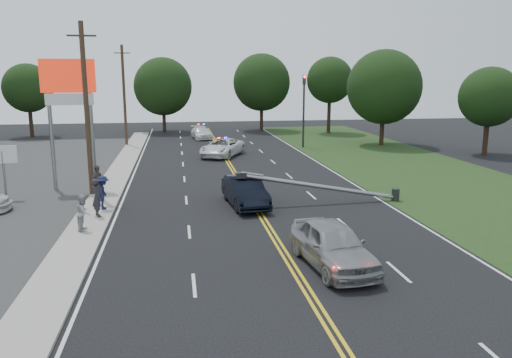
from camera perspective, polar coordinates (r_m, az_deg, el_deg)
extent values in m
plane|color=black|center=(19.79, 3.59, -9.04)|extent=(120.00, 120.00, 0.00)
cube|color=#9A958B|center=(29.21, -17.24, -2.57)|extent=(1.80, 70.00, 0.12)
cube|color=#1C3414|center=(33.85, 22.55, -1.12)|extent=(12.00, 80.00, 0.01)
cube|color=gold|center=(29.19, -0.69, -2.14)|extent=(0.36, 80.00, 0.00)
cylinder|color=gray|center=(33.11, -22.33, 4.77)|extent=(0.24, 0.24, 7.00)
cylinder|color=gray|center=(32.65, -18.21, 4.97)|extent=(0.24, 0.24, 7.00)
cube|color=#B9200C|center=(32.67, -20.73, 10.97)|extent=(3.20, 0.35, 2.00)
cube|color=white|center=(32.70, -20.55, 8.53)|extent=(2.80, 0.30, 0.70)
cylinder|color=gray|center=(32.12, -26.82, 0.40)|extent=(0.14, 0.14, 2.80)
cube|color=white|center=(31.93, -27.02, 2.51)|extent=(1.60, 0.12, 1.00)
cylinder|color=#2D2D30|center=(49.74, 5.46, 7.63)|extent=(0.20, 0.20, 7.00)
cube|color=#2D2D30|center=(49.62, 5.53, 11.20)|extent=(0.28, 0.28, 0.90)
sphere|color=#FF0C07|center=(49.47, 5.59, 11.55)|extent=(0.22, 0.22, 0.22)
cylinder|color=#2D2D30|center=(29.53, 15.65, -1.75)|extent=(0.44, 0.44, 0.70)
cylinder|color=gray|center=(27.84, 7.40, -0.87)|extent=(8.90, 0.24, 1.80)
cube|color=#2D2D30|center=(26.78, -1.69, 0.43)|extent=(0.55, 0.32, 0.30)
cylinder|color=#382619|center=(30.53, -18.79, 7.34)|extent=(0.28, 0.28, 10.00)
cube|color=#382619|center=(30.55, -19.32, 15.21)|extent=(1.60, 0.10, 0.10)
cylinder|color=#382619|center=(52.33, -14.83, 9.14)|extent=(0.28, 0.28, 10.00)
cube|color=#382619|center=(52.34, -15.07, 13.74)|extent=(1.60, 0.10, 0.10)
cylinder|color=black|center=(64.00, -24.32, 5.88)|extent=(0.44, 0.44, 3.26)
sphere|color=black|center=(63.79, -24.62, 9.44)|extent=(5.57, 5.57, 5.57)
cylinder|color=black|center=(64.54, -10.46, 6.77)|extent=(0.44, 0.44, 3.30)
sphere|color=black|center=(64.33, -10.59, 10.35)|extent=(7.19, 7.19, 7.19)
cylinder|color=black|center=(65.37, 0.63, 7.15)|extent=(0.44, 0.44, 3.58)
sphere|color=black|center=(65.16, 0.64, 10.98)|extent=(7.31, 7.31, 7.31)
cylinder|color=black|center=(63.04, 8.32, 6.94)|extent=(0.44, 0.44, 3.77)
sphere|color=black|center=(62.83, 8.45, 11.13)|extent=(5.64, 5.64, 5.64)
cylinder|color=black|center=(52.82, 14.20, 5.61)|extent=(0.44, 0.44, 3.42)
sphere|color=black|center=(52.56, 14.43, 10.15)|extent=(7.45, 7.45, 7.45)
cylinder|color=black|center=(49.40, 24.76, 4.25)|extent=(0.44, 0.44, 3.01)
sphere|color=black|center=(49.12, 25.13, 8.50)|extent=(5.26, 5.26, 5.26)
imported|color=black|center=(27.28, -1.26, -1.42)|extent=(2.22, 5.03, 1.61)
imported|color=gray|center=(18.91, 8.74, -7.43)|extent=(2.53, 5.16, 1.70)
imported|color=silver|center=(44.28, -3.88, 3.62)|extent=(4.84, 6.20, 1.57)
imported|color=silver|center=(56.93, -6.27, 5.27)|extent=(2.48, 4.87, 1.35)
imported|color=#25242B|center=(25.99, -17.71, -2.03)|extent=(0.71, 0.82, 1.91)
imported|color=#9E9EA2|center=(23.91, -19.11, -3.62)|extent=(0.71, 0.87, 1.65)
imported|color=#191C3E|center=(27.32, -17.05, -1.48)|extent=(0.71, 1.17, 1.78)
imported|color=#62514E|center=(30.13, -17.67, -0.23)|extent=(0.86, 1.18, 1.86)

